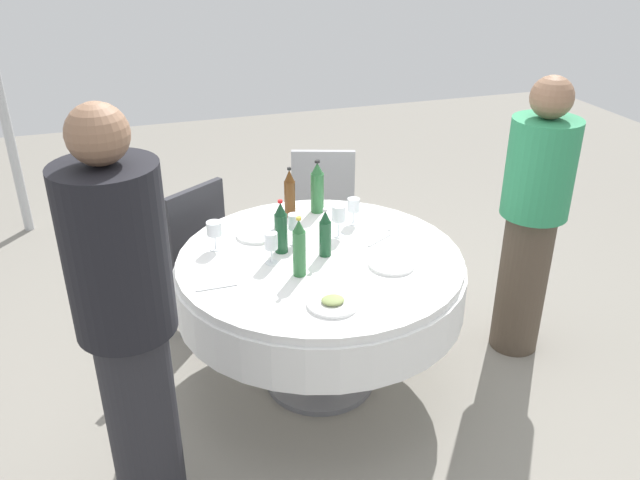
{
  "coord_description": "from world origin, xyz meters",
  "views": [
    {
      "loc": [
        -0.83,
        -2.59,
        2.19
      ],
      "look_at": [
        0.0,
        0.0,
        0.82
      ],
      "focal_mm": 36.53,
      "sensor_mm": 36.0,
      "label": 1
    }
  ],
  "objects": [
    {
      "name": "dining_table",
      "position": [
        0.0,
        0.0,
        0.59
      ],
      "size": [
        1.38,
        1.38,
        0.74
      ],
      "color": "white",
      "rests_on": "ground_plane"
    },
    {
      "name": "plate_south",
      "position": [
        -0.23,
        0.3,
        0.75
      ],
      "size": [
        0.21,
        0.21,
        0.02
      ],
      "color": "white",
      "rests_on": "dining_table"
    },
    {
      "name": "wine_glass_outer",
      "position": [
        -0.08,
        0.16,
        0.85
      ],
      "size": [
        0.06,
        0.06,
        0.16
      ],
      "color": "white",
      "rests_on": "dining_table"
    },
    {
      "name": "person_inner",
      "position": [
        1.14,
        -0.03,
        0.79
      ],
      "size": [
        0.34,
        0.34,
        1.52
      ],
      "rotation": [
        0.0,
        0.0,
        4.69
      ],
      "color": "#4C3F33",
      "rests_on": "ground_plane"
    },
    {
      "name": "bottle_green_inner",
      "position": [
        -0.14,
        -0.14,
        0.87
      ],
      "size": [
        0.06,
        0.06,
        0.28
      ],
      "color": "#2D6B38",
      "rests_on": "dining_table"
    },
    {
      "name": "plate_outer",
      "position": [
        0.28,
        -0.19,
        0.75
      ],
      "size": [
        0.21,
        0.21,
        0.02
      ],
      "color": "white",
      "rests_on": "dining_table"
    },
    {
      "name": "wine_glass_north",
      "position": [
        -0.23,
        -0.0,
        0.85
      ],
      "size": [
        0.06,
        0.06,
        0.16
      ],
      "color": "white",
      "rests_on": "dining_table"
    },
    {
      "name": "bottle_dark_green_north",
      "position": [
        -0.16,
        0.1,
        0.86
      ],
      "size": [
        0.06,
        0.06,
        0.27
      ],
      "color": "#194728",
      "rests_on": "dining_table"
    },
    {
      "name": "chair_near",
      "position": [
        -0.55,
        0.79,
        0.52
      ],
      "size": [
        0.56,
        0.56,
        0.87
      ],
      "rotation": [
        0.0,
        0.0,
        0.6
      ],
      "color": "#2D2D33",
      "rests_on": "ground_plane"
    },
    {
      "name": "bottle_brown_west",
      "position": [
        -0.01,
        0.48,
        0.87
      ],
      "size": [
        0.06,
        0.06,
        0.27
      ],
      "color": "#593314",
      "rests_on": "dining_table"
    },
    {
      "name": "wine_glass_west",
      "position": [
        -0.46,
        0.22,
        0.84
      ],
      "size": [
        0.07,
        0.07,
        0.14
      ],
      "color": "white",
      "rests_on": "dining_table"
    },
    {
      "name": "bottle_dark_green_rear",
      "position": [
        0.03,
        0.0,
        0.85
      ],
      "size": [
        0.06,
        0.06,
        0.24
      ],
      "color": "#194728",
      "rests_on": "dining_table"
    },
    {
      "name": "ground_plane",
      "position": [
        0.0,
        0.0,
        0.0
      ],
      "size": [
        10.0,
        10.0,
        0.0
      ],
      "primitive_type": "plane",
      "color": "gray"
    },
    {
      "name": "knife_east",
      "position": [
        0.33,
        0.06,
        0.74
      ],
      "size": [
        0.16,
        0.1,
        0.0
      ],
      "primitive_type": "cube",
      "rotation": [
        0.0,
        0.0,
        3.67
      ],
      "color": "silver",
      "rests_on": "dining_table"
    },
    {
      "name": "chair_far",
      "position": [
        0.4,
        1.18,
        0.52
      ],
      "size": [
        0.51,
        0.51,
        0.87
      ],
      "rotation": [
        0.0,
        0.0,
        -0.33
      ],
      "color": "#99999E",
      "rests_on": "ground_plane"
    },
    {
      "name": "plate_right",
      "position": [
        -0.08,
        -0.43,
        0.75
      ],
      "size": [
        0.21,
        0.21,
        0.04
      ],
      "color": "white",
      "rests_on": "dining_table"
    },
    {
      "name": "wine_glass_near",
      "position": [
        0.15,
        0.17,
        0.86
      ],
      "size": [
        0.07,
        0.07,
        0.16
      ],
      "color": "white",
      "rests_on": "dining_table"
    },
    {
      "name": "spoon_rear",
      "position": [
        0.48,
        0.21,
        0.74
      ],
      "size": [
        0.14,
        0.14,
        0.0
      ],
      "primitive_type": "cube",
      "rotation": [
        0.0,
        0.0,
        3.91
      ],
      "color": "silver",
      "rests_on": "dining_table"
    },
    {
      "name": "wine_glass_far",
      "position": [
        0.27,
        0.29,
        0.84
      ],
      "size": [
        0.06,
        0.06,
        0.14
      ],
      "color": "white",
      "rests_on": "dining_table"
    },
    {
      "name": "spoon_west",
      "position": [
        -0.52,
        -0.15,
        0.74
      ],
      "size": [
        0.18,
        0.02,
        0.0
      ],
      "primitive_type": "cube",
      "rotation": [
        0.0,
        0.0,
        3.15
      ],
      "color": "silver",
      "rests_on": "dining_table"
    },
    {
      "name": "bottle_green_east",
      "position": [
        0.14,
        0.49,
        0.88
      ],
      "size": [
        0.07,
        0.07,
        0.29
      ],
      "color": "#2D6B38",
      "rests_on": "dining_table"
    },
    {
      "name": "person_east",
      "position": [
        -0.89,
        -0.61,
        0.89
      ],
      "size": [
        0.34,
        0.34,
        1.7
      ],
      "rotation": [
        0.0,
        0.0,
        2.17
      ],
      "color": "#26262B",
      "rests_on": "ground_plane"
    }
  ]
}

